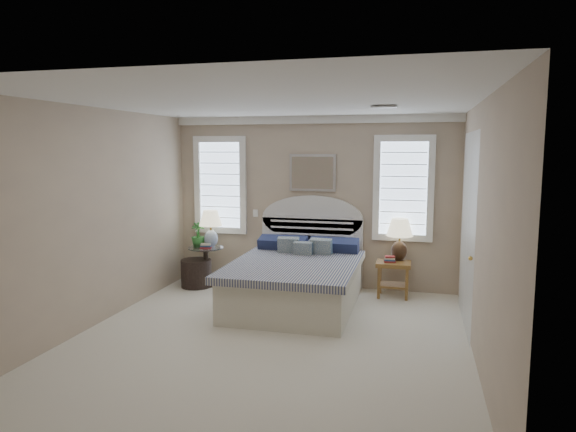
% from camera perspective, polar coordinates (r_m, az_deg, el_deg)
% --- Properties ---
extents(floor, '(4.50, 5.00, 0.01)m').
position_cam_1_polar(floor, '(6.08, -2.20, -13.65)').
color(floor, silver).
rests_on(floor, ground).
extents(ceiling, '(4.50, 5.00, 0.01)m').
position_cam_1_polar(ceiling, '(5.70, -2.34, 12.58)').
color(ceiling, white).
rests_on(ceiling, wall_back).
extents(wall_back, '(4.50, 0.02, 2.70)m').
position_cam_1_polar(wall_back, '(8.15, 2.76, 1.53)').
color(wall_back, '#C3AC92').
rests_on(wall_back, floor).
extents(wall_left, '(0.02, 5.00, 2.70)m').
position_cam_1_polar(wall_left, '(6.73, -20.95, -0.21)').
color(wall_left, '#C3AC92').
rests_on(wall_left, floor).
extents(wall_right, '(0.02, 5.00, 2.70)m').
position_cam_1_polar(wall_right, '(5.54, 20.66, -1.75)').
color(wall_right, '#C3AC92').
rests_on(wall_right, floor).
extents(crown_molding, '(4.50, 0.08, 0.12)m').
position_cam_1_polar(crown_molding, '(8.08, 2.76, 10.64)').
color(crown_molding, white).
rests_on(crown_molding, wall_back).
extents(hvac_vent, '(0.30, 0.20, 0.02)m').
position_cam_1_polar(hvac_vent, '(6.27, 10.64, 11.81)').
color(hvac_vent, '#B2B2B2').
rests_on(hvac_vent, ceiling).
extents(switch_plate, '(0.08, 0.01, 0.12)m').
position_cam_1_polar(switch_plate, '(8.40, -3.63, 0.33)').
color(switch_plate, white).
rests_on(switch_plate, wall_back).
extents(window_left, '(0.90, 0.06, 1.60)m').
position_cam_1_polar(window_left, '(8.55, -7.50, 3.44)').
color(window_left, '#C9E0FF').
rests_on(window_left, wall_back).
extents(window_right, '(0.90, 0.06, 1.60)m').
position_cam_1_polar(window_right, '(7.94, 12.70, 3.02)').
color(window_right, '#C9E0FF').
rests_on(window_right, wall_back).
extents(painting, '(0.74, 0.04, 0.58)m').
position_cam_1_polar(painting, '(8.07, 2.72, 4.82)').
color(painting, silver).
rests_on(painting, wall_back).
extents(closet_door, '(0.02, 1.80, 2.40)m').
position_cam_1_polar(closet_door, '(6.74, 19.33, -1.42)').
color(closet_door, silver).
rests_on(closet_door, floor).
extents(bed, '(1.72, 2.28, 1.47)m').
position_cam_1_polar(bed, '(7.31, 1.06, -6.83)').
color(bed, beige).
rests_on(bed, floor).
extents(side_table_left, '(0.56, 0.56, 0.63)m').
position_cam_1_polar(side_table_left, '(8.37, -9.10, -5.09)').
color(side_table_left, black).
rests_on(side_table_left, floor).
extents(nightstand_right, '(0.50, 0.40, 0.53)m').
position_cam_1_polar(nightstand_right, '(7.81, 11.63, -6.06)').
color(nightstand_right, olive).
rests_on(nightstand_right, floor).
extents(floor_pot, '(0.54, 0.54, 0.44)m').
position_cam_1_polar(floor_pot, '(8.38, -10.16, -6.27)').
color(floor_pot, black).
rests_on(floor_pot, floor).
extents(lamp_left, '(0.45, 0.45, 0.60)m').
position_cam_1_polar(lamp_left, '(8.29, -8.59, -0.93)').
color(lamp_left, silver).
rests_on(lamp_left, side_table_left).
extents(lamp_right, '(0.40, 0.40, 0.64)m').
position_cam_1_polar(lamp_right, '(7.85, 12.29, -2.04)').
color(lamp_right, black).
rests_on(lamp_right, nightstand_right).
extents(potted_plant, '(0.28, 0.28, 0.39)m').
position_cam_1_polar(potted_plant, '(8.35, -9.95, -2.06)').
color(potted_plant, '#3E7B31').
rests_on(potted_plant, side_table_left).
extents(books_left, '(0.20, 0.17, 0.07)m').
position_cam_1_polar(books_left, '(8.24, -9.12, -3.31)').
color(books_left, maroon).
rests_on(books_left, side_table_left).
extents(books_right, '(0.17, 0.13, 0.09)m').
position_cam_1_polar(books_right, '(7.75, 11.25, -4.75)').
color(books_right, maroon).
rests_on(books_right, nightstand_right).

